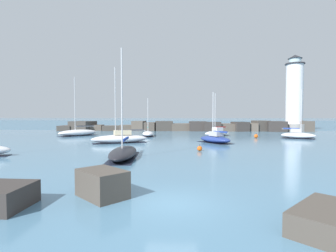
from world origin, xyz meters
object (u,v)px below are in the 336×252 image
(sailboat_moored_8, at_px, (148,134))
(mooring_buoy_far_side, at_px, (256,136))
(lighthouse, at_px, (294,97))
(sailboat_moored_6, at_px, (123,152))
(sailboat_moored_4, at_px, (217,133))
(sailboat_moored_0, at_px, (215,139))
(sailboat_moored_1, at_px, (298,135))
(sailboat_moored_7, at_px, (78,133))
(mooring_buoy_orange_near, at_px, (200,149))
(sailboat_moored_3, at_px, (120,138))

(sailboat_moored_8, xyz_separation_m, mooring_buoy_far_side, (18.92, -2.49, -0.18))
(lighthouse, height_order, sailboat_moored_6, lighthouse)
(mooring_buoy_far_side, bearing_deg, sailboat_moored_4, 149.38)
(sailboat_moored_0, relative_size, sailboat_moored_8, 1.03)
(lighthouse, xyz_separation_m, mooring_buoy_far_side, (-14.32, -19.29, -7.85))
(sailboat_moored_1, relative_size, sailboat_moored_7, 0.74)
(lighthouse, bearing_deg, sailboat_moored_1, -110.87)
(sailboat_moored_7, relative_size, sailboat_moored_8, 1.57)
(sailboat_moored_6, height_order, sailboat_moored_8, sailboat_moored_6)
(sailboat_moored_7, bearing_deg, sailboat_moored_4, 1.47)
(lighthouse, relative_size, mooring_buoy_orange_near, 24.18)
(sailboat_moored_8, height_order, mooring_buoy_orange_near, sailboat_moored_8)
(sailboat_moored_0, bearing_deg, sailboat_moored_6, -126.48)
(sailboat_moored_3, bearing_deg, mooring_buoy_orange_near, -35.91)
(lighthouse, distance_m, sailboat_moored_1, 22.66)
(sailboat_moored_3, relative_size, sailboat_moored_6, 1.07)
(sailboat_moored_3, relative_size, sailboat_moored_8, 1.51)
(sailboat_moored_1, bearing_deg, mooring_buoy_far_side, 174.35)
(sailboat_moored_4, height_order, mooring_buoy_far_side, sailboat_moored_4)
(sailboat_moored_6, xyz_separation_m, mooring_buoy_far_side, (18.04, 21.72, -0.18))
(sailboat_moored_3, distance_m, sailboat_moored_4, 19.80)
(sailboat_moored_4, distance_m, sailboat_moored_7, 26.07)
(sailboat_moored_3, bearing_deg, sailboat_moored_6, -75.31)
(sailboat_moored_7, height_order, mooring_buoy_far_side, sailboat_moored_7)
(mooring_buoy_orange_near, bearing_deg, lighthouse, 55.22)
(sailboat_moored_3, distance_m, sailboat_moored_7, 16.26)
(sailboat_moored_0, xyz_separation_m, sailboat_moored_4, (1.78, 11.77, 0.01))
(sailboat_moored_1, distance_m, mooring_buoy_orange_near, 23.74)
(mooring_buoy_orange_near, bearing_deg, sailboat_moored_4, 77.52)
(mooring_buoy_orange_near, distance_m, mooring_buoy_far_side, 19.90)
(lighthouse, relative_size, sailboat_moored_6, 1.86)
(sailboat_moored_8, distance_m, mooring_buoy_orange_near, 20.94)
(sailboat_moored_6, bearing_deg, sailboat_moored_4, 64.99)
(sailboat_moored_7, xyz_separation_m, sailboat_moored_8, (13.34, -0.50, -0.12))
(sailboat_moored_3, xyz_separation_m, sailboat_moored_6, (3.32, -12.65, -0.17))
(mooring_buoy_far_side, bearing_deg, sailboat_moored_7, 174.69)
(lighthouse, height_order, mooring_buoy_orange_near, lighthouse)
(sailboat_moored_6, bearing_deg, mooring_buoy_orange_near, 34.06)
(lighthouse, relative_size, mooring_buoy_far_side, 21.48)
(sailboat_moored_1, distance_m, mooring_buoy_far_side, 6.75)
(lighthouse, bearing_deg, sailboat_moored_6, -128.28)
(sailboat_moored_4, height_order, sailboat_moored_7, sailboat_moored_7)
(sailboat_moored_1, bearing_deg, lighthouse, 69.13)
(lighthouse, distance_m, sailboat_moored_0, 36.13)
(sailboat_moored_8, bearing_deg, sailboat_moored_4, 5.26)
(sailboat_moored_0, distance_m, mooring_buoy_orange_near, 9.09)
(sailboat_moored_3, distance_m, sailboat_moored_8, 11.82)
(sailboat_moored_6, distance_m, mooring_buoy_far_side, 28.23)
(sailboat_moored_1, relative_size, mooring_buoy_far_side, 9.58)
(lighthouse, bearing_deg, sailboat_moored_7, -160.72)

